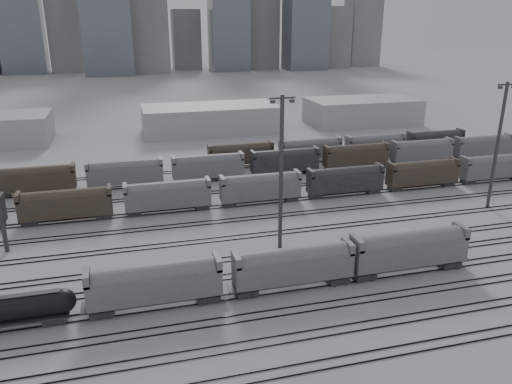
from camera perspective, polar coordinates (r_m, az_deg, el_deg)
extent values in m
plane|color=#B8B8BD|center=(63.38, 1.36, -11.78)|extent=(900.00, 900.00, 0.00)
cube|color=black|center=(51.94, 6.24, -19.76)|extent=(220.00, 0.07, 0.16)
cube|color=black|center=(52.98, 5.65, -18.84)|extent=(220.00, 0.07, 0.16)
cube|color=black|center=(55.64, 4.31, -16.68)|extent=(220.00, 0.07, 0.16)
cube|color=black|center=(56.73, 3.82, -15.86)|extent=(220.00, 0.07, 0.16)
cube|color=black|center=(59.52, 2.68, -13.97)|extent=(220.00, 0.07, 0.16)
cube|color=black|center=(60.67, 2.26, -13.26)|extent=(220.00, 0.07, 0.16)
cube|color=black|center=(63.57, 1.28, -11.59)|extent=(220.00, 0.07, 0.16)
cube|color=black|center=(64.75, 0.92, -10.97)|extent=(220.00, 0.07, 0.16)
cube|color=black|center=(67.74, 0.08, -9.50)|extent=(220.00, 0.07, 0.16)
cube|color=black|center=(68.96, -0.24, -8.95)|extent=(220.00, 0.07, 0.16)
cube|color=black|center=(72.02, -0.98, -7.65)|extent=(220.00, 0.07, 0.16)
cube|color=black|center=(73.26, -1.25, -7.16)|extent=(220.00, 0.07, 0.16)
cube|color=black|center=(78.15, -2.24, -5.40)|extent=(220.00, 0.07, 0.16)
cube|color=black|center=(79.42, -2.48, -4.98)|extent=(220.00, 0.07, 0.16)
cube|color=black|center=(84.42, -3.31, -3.48)|extent=(220.00, 0.07, 0.16)
cube|color=black|center=(85.72, -3.51, -3.12)|extent=(220.00, 0.07, 0.16)
cube|color=black|center=(90.79, -4.23, -1.82)|extent=(220.00, 0.07, 0.16)
cube|color=black|center=(92.11, -4.41, -1.51)|extent=(220.00, 0.07, 0.16)
cube|color=black|center=(98.18, -5.14, -0.19)|extent=(220.00, 0.07, 0.16)
cube|color=black|center=(99.52, -5.28, 0.07)|extent=(220.00, 0.07, 0.16)
cube|color=black|center=(105.66, -5.91, 1.20)|extent=(220.00, 0.07, 0.16)
cube|color=black|center=(107.01, -6.04, 1.43)|extent=(220.00, 0.07, 0.16)
cube|color=black|center=(113.21, -6.58, 2.42)|extent=(220.00, 0.07, 0.16)
cube|color=black|center=(114.57, -6.69, 2.62)|extent=(220.00, 0.07, 0.16)
cube|color=black|center=(62.71, -22.01, -13.17)|extent=(2.47, 2.00, 0.67)
sphere|color=black|center=(61.54, -21.12, -11.52)|extent=(2.76, 2.76, 2.76)
cube|color=black|center=(62.12, -17.18, -12.83)|extent=(2.70, 2.18, 0.73)
cube|color=black|center=(62.53, -5.48, -11.73)|extent=(2.70, 2.18, 0.73)
cube|color=slate|center=(60.78, -11.45, -10.37)|extent=(15.60, 3.12, 3.33)
cylinder|color=slate|center=(60.18, -11.53, -9.34)|extent=(14.14, 3.02, 3.02)
cube|color=slate|center=(60.01, -18.81, -9.23)|extent=(0.73, 3.12, 1.46)
cube|color=slate|center=(60.51, -4.44, -7.92)|extent=(0.73, 3.12, 1.46)
cone|color=black|center=(61.80, -11.32, -12.01)|extent=(2.50, 2.50, 0.94)
cube|color=black|center=(63.35, -1.12, -11.20)|extent=(2.66, 2.15, 0.72)
cube|color=black|center=(66.97, 9.27, -9.67)|extent=(2.66, 2.15, 0.72)
cube|color=slate|center=(63.74, 4.28, -8.58)|extent=(15.35, 3.07, 3.27)
cylinder|color=slate|center=(63.17, 4.31, -7.60)|extent=(13.91, 2.97, 2.97)
cube|color=slate|center=(60.96, -2.28, -7.74)|extent=(0.72, 3.07, 1.43)
cube|color=slate|center=(65.44, 10.46, -6.09)|extent=(0.72, 3.07, 1.43)
cone|color=black|center=(64.69, 4.24, -10.14)|extent=(2.46, 2.46, 0.92)
cube|color=black|center=(68.46, 12.18, -9.16)|extent=(2.80, 2.26, 0.75)
cube|color=black|center=(74.89, 21.12, -7.50)|extent=(2.80, 2.26, 0.75)
cube|color=slate|center=(70.35, 17.06, -6.48)|extent=(16.18, 3.24, 3.45)
cylinder|color=slate|center=(69.82, 17.16, -5.53)|extent=(14.67, 3.13, 3.13)
cube|color=slate|center=(65.84, 11.45, -5.74)|extent=(0.75, 3.24, 1.51)
cube|color=slate|center=(73.75, 22.37, -4.07)|extent=(0.75, 3.24, 1.51)
cone|color=black|center=(71.26, 16.89, -8.01)|extent=(2.59, 2.59, 0.97)
cylinder|color=#3B3C3E|center=(71.21, 2.88, 1.91)|extent=(0.59, 0.59, 22.93)
cube|color=#3B3C3E|center=(68.73, 3.03, 10.70)|extent=(3.67, 0.28, 0.28)
cube|color=#3B3C3E|center=(68.39, 1.91, 10.28)|extent=(0.64, 0.46, 0.46)
cube|color=#3B3C3E|center=(69.23, 4.13, 10.36)|extent=(0.64, 0.46, 0.46)
cylinder|color=#3B3C3E|center=(97.53, 25.85, 4.65)|extent=(0.58, 0.58, 22.54)
cube|color=#3B3C3E|center=(95.73, 26.80, 10.91)|extent=(3.61, 0.27, 0.27)
cube|color=#3B3C3E|center=(94.90, 26.13, 10.68)|extent=(0.63, 0.45, 0.45)
cube|color=#483A2D|center=(89.77, -20.88, -1.49)|extent=(15.00, 3.00, 5.60)
cube|color=slate|center=(89.41, -10.03, -0.56)|extent=(15.00, 3.00, 5.60)
cube|color=slate|center=(92.23, 0.52, 0.37)|extent=(15.00, 3.00, 5.60)
cube|color=black|center=(97.97, 10.14, 1.21)|extent=(15.00, 3.00, 5.60)
cube|color=#483A2D|center=(106.14, 18.50, 1.91)|extent=(15.00, 3.00, 5.60)
cube|color=slate|center=(116.25, 25.54, 2.47)|extent=(15.00, 3.00, 5.60)
cube|color=#483A2D|center=(105.82, -23.94, 1.17)|extent=(15.00, 3.00, 5.60)
cube|color=slate|center=(104.37, -14.72, 2.00)|extent=(15.00, 3.00, 5.60)
cube|color=slate|center=(105.68, -5.49, 2.77)|extent=(15.00, 3.00, 5.60)
cube|color=black|center=(109.64, 3.30, 3.43)|extent=(15.00, 3.00, 5.60)
cube|color=#483A2D|center=(115.99, 11.32, 3.97)|extent=(15.00, 3.00, 5.60)
cube|color=slate|center=(124.35, 18.40, 4.38)|extent=(15.00, 3.00, 5.60)
cube|color=slate|center=(134.35, 24.51, 4.68)|extent=(15.00, 3.00, 5.60)
cube|color=#483A2D|center=(114.95, -1.75, 4.21)|extent=(15.00, 3.00, 5.60)
cube|color=slate|center=(119.88, 6.20, 4.74)|extent=(15.00, 3.00, 5.60)
cube|color=slate|center=(126.92, 13.41, 5.14)|extent=(15.00, 3.00, 5.60)
cube|color=black|center=(135.73, 19.78, 5.42)|extent=(15.00, 3.00, 5.60)
cube|color=#B0B0B3|center=(151.94, -5.22, 8.33)|extent=(40.00, 18.00, 8.00)
cube|color=#B0B0B3|center=(167.77, 12.05, 9.03)|extent=(35.00, 18.00, 8.00)
cube|color=slate|center=(336.50, -25.91, 18.74)|extent=(25.00, 20.00, 80.00)
cube|color=gray|center=(333.41, -21.11, 16.58)|extent=(20.00, 16.00, 48.00)
cube|color=gray|center=(332.64, -12.23, 18.42)|extent=(22.00, 17.60, 60.00)
cube|color=gray|center=(335.39, -7.64, 16.79)|extent=(18.00, 14.40, 38.00)
cube|color=slate|center=(339.43, -3.33, 19.82)|extent=(24.00, 19.20, 72.00)
cube|color=gray|center=(345.63, 0.97, 17.60)|extent=(20.00, 16.00, 45.00)
cube|color=slate|center=(353.40, 5.17, 21.06)|extent=(26.00, 20.80, 88.00)
cube|color=gray|center=(362.74, 8.93, 17.07)|extent=(18.00, 14.40, 40.00)
cube|color=gray|center=(373.32, 12.67, 17.83)|extent=(22.00, 17.60, 52.00)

